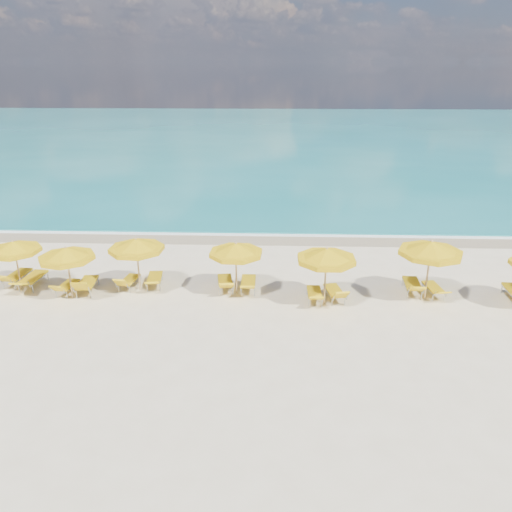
{
  "coord_description": "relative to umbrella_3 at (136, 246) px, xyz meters",
  "views": [
    {
      "loc": [
        0.76,
        -18.74,
        9.09
      ],
      "look_at": [
        0.0,
        1.5,
        1.2
      ],
      "focal_mm": 35.0,
      "sensor_mm": 36.0,
      "label": 1
    }
  ],
  "objects": [
    {
      "name": "lounger_6_right",
      "position": [
        12.38,
        -0.11,
        -1.8
      ],
      "size": [
        0.75,
        1.76,
        0.65
      ],
      "rotation": [
        0.0,
        0.0,
        0.12
      ],
      "color": "#A5A8AD",
      "rests_on": "ground"
    },
    {
      "name": "lounger_1_left",
      "position": [
        -5.53,
        0.38,
        -1.77
      ],
      "size": [
        0.86,
        1.96,
        0.88
      ],
      "rotation": [
        0.0,
        0.0,
        -0.12
      ],
      "color": "#A5A8AD",
      "rests_on": "ground"
    },
    {
      "name": "lounger_2_right",
      "position": [
        -2.15,
        -0.35,
        -1.76
      ],
      "size": [
        0.82,
        1.94,
        0.94
      ],
      "rotation": [
        0.0,
        0.0,
        0.09
      ],
      "color": "#A5A8AD",
      "rests_on": "ground"
    },
    {
      "name": "umbrella_5",
      "position": [
        7.75,
        -0.99,
        0.05
      ],
      "size": [
        3.13,
        3.13,
        2.41
      ],
      "rotation": [
        0.0,
        0.0,
        0.41
      ],
      "color": "tan",
      "rests_on": "ground"
    },
    {
      "name": "umbrella_4",
      "position": [
        4.15,
        -0.18,
        -0.06
      ],
      "size": [
        2.86,
        2.86,
        2.28
      ],
      "rotation": [
        0.0,
        0.0,
        0.34
      ],
      "color": "tan",
      "rests_on": "ground"
    },
    {
      "name": "wet_sand_band",
      "position": [
        4.92,
        6.96,
        -2.0
      ],
      "size": [
        120.0,
        2.6,
        0.01
      ],
      "primitive_type": "cube",
      "color": "tan",
      "rests_on": "ground"
    },
    {
      "name": "whitecap_far",
      "position": [
        12.92,
        23.56,
        -2.0
      ],
      "size": [
        18.0,
        0.3,
        0.05
      ],
      "primitive_type": "cube",
      "color": "white",
      "rests_on": "ground"
    },
    {
      "name": "ground_plane",
      "position": [
        4.92,
        -0.44,
        -2.0
      ],
      "size": [
        120.0,
        120.0,
        0.0
      ],
      "primitive_type": "plane",
      "color": "beige"
    },
    {
      "name": "foam_line",
      "position": [
        4.92,
        7.76,
        -2.0
      ],
      "size": [
        120.0,
        1.2,
        0.03
      ],
      "primitive_type": "cube",
      "color": "white",
      "rests_on": "ground"
    },
    {
      "name": "lounger_2_left",
      "position": [
        -2.97,
        -0.44,
        -1.8
      ],
      "size": [
        0.72,
        1.65,
        0.75
      ],
      "rotation": [
        0.0,
        0.0,
        -0.12
      ],
      "color": "#A5A8AD",
      "rests_on": "ground"
    },
    {
      "name": "umbrella_1",
      "position": [
        -5.13,
        -0.1,
        -0.11
      ],
      "size": [
        2.73,
        2.73,
        2.22
      ],
      "rotation": [
        0.0,
        0.0,
        0.29
      ],
      "color": "tan",
      "rests_on": "ground"
    },
    {
      "name": "whitecap_near",
      "position": [
        -1.08,
        16.56,
        -2.0
      ],
      "size": [
        14.0,
        0.36,
        0.05
      ],
      "primitive_type": "cube",
      "color": "white",
      "rests_on": "ground"
    },
    {
      "name": "lounger_4_right",
      "position": [
        4.64,
        0.08,
        -1.78
      ],
      "size": [
        0.66,
        1.91,
        0.75
      ],
      "rotation": [
        0.0,
        0.0,
        0.01
      ],
      "color": "#A5A8AD",
      "rests_on": "ground"
    },
    {
      "name": "lounger_5_right",
      "position": [
        8.21,
        -0.67,
        -1.78
      ],
      "size": [
        0.9,
        1.82,
        0.84
      ],
      "rotation": [
        0.0,
        0.0,
        0.19
      ],
      "color": "#A5A8AD",
      "rests_on": "ground"
    },
    {
      "name": "umbrella_2",
      "position": [
        -2.58,
        -0.92,
        -0.07
      ],
      "size": [
        2.54,
        2.54,
        2.27
      ],
      "rotation": [
        0.0,
        0.0,
        0.14
      ],
      "color": "tan",
      "rests_on": "ground"
    },
    {
      "name": "umbrella_3",
      "position": [
        0.0,
        0.0,
        0.0
      ],
      "size": [
        2.94,
        2.94,
        2.35
      ],
      "rotation": [
        0.0,
        0.0,
        0.32
      ],
      "color": "tan",
      "rests_on": "ground"
    },
    {
      "name": "ocean",
      "position": [
        4.92,
        47.56,
        -2.0
      ],
      "size": [
        120.0,
        80.0,
        0.3
      ],
      "primitive_type": "cube",
      "color": "#146E70",
      "rests_on": "ground"
    },
    {
      "name": "lounger_4_left",
      "position": [
        3.65,
        0.12,
        -1.78
      ],
      "size": [
        0.88,
        1.93,
        0.81
      ],
      "rotation": [
        0.0,
        0.0,
        0.15
      ],
      "color": "#A5A8AD",
      "rests_on": "ground"
    },
    {
      "name": "lounger_3_left",
      "position": [
        -0.52,
        0.16,
        -1.8
      ],
      "size": [
        0.78,
        1.66,
        0.8
      ],
      "rotation": [
        0.0,
        0.0,
        -0.15
      ],
      "color": "#A5A8AD",
      "rests_on": "ground"
    },
    {
      "name": "lounger_6_left",
      "position": [
        11.54,
        0.1,
        -1.77
      ],
      "size": [
        0.78,
        1.98,
        0.82
      ],
      "rotation": [
        0.0,
        0.0,
        -0.08
      ],
      "color": "#A5A8AD",
      "rests_on": "ground"
    },
    {
      "name": "lounger_1_right",
      "position": [
        -4.69,
        0.12,
        -1.76
      ],
      "size": [
        0.78,
        2.12,
        0.74
      ],
      "rotation": [
        0.0,
        0.0,
        -0.06
      ],
      "color": "#A5A8AD",
      "rests_on": "ground"
    },
    {
      "name": "lounger_5_left",
      "position": [
        7.37,
        -0.84,
        -1.79
      ],
      "size": [
        0.6,
        1.75,
        0.72
      ],
      "rotation": [
        0.0,
        0.0,
        0.0
      ],
      "color": "#A5A8AD",
      "rests_on": "ground"
    },
    {
      "name": "umbrella_6",
      "position": [
        11.92,
        -0.45,
        0.19
      ],
      "size": [
        2.61,
        2.61,
        2.58
      ],
      "rotation": [
        0.0,
        0.0,
        -0.03
      ],
      "color": "tan",
      "rests_on": "ground"
    },
    {
      "name": "lounger_3_right",
      "position": [
        0.55,
        0.38,
        -1.79
      ],
      "size": [
        0.81,
        1.9,
        0.7
      ],
      "rotation": [
        0.0,
        0.0,
        0.12
      ],
      "color": "#A5A8AD",
      "rests_on": "ground"
    }
  ]
}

